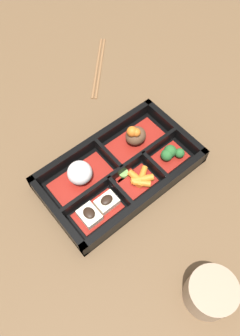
{
  "coord_description": "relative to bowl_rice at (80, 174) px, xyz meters",
  "views": [
    {
      "loc": [
        -0.23,
        -0.27,
        0.63
      ],
      "look_at": [
        0.0,
        0.0,
        0.03
      ],
      "focal_mm": 35.0,
      "sensor_mm": 36.0,
      "label": 1
    }
  ],
  "objects": [
    {
      "name": "ground_plane",
      "position": [
        0.08,
        -0.04,
        -0.03
      ],
      "size": [
        3.0,
        3.0,
        0.0
      ],
      "primitive_type": "plane",
      "color": "brown"
    },
    {
      "name": "bento_base",
      "position": [
        0.08,
        -0.04,
        -0.03
      ],
      "size": [
        0.34,
        0.2,
        0.01
      ],
      "color": "black",
      "rests_on": "ground_plane"
    },
    {
      "name": "bento_rim",
      "position": [
        0.08,
        -0.04,
        -0.01
      ],
      "size": [
        0.34,
        0.2,
        0.04
      ],
      "color": "black",
      "rests_on": "ground_plane"
    },
    {
      "name": "bowl_rice",
      "position": [
        0.0,
        0.0,
        0.0
      ],
      "size": [
        0.13,
        0.07,
        0.05
      ],
      "color": "maroon",
      "rests_on": "bento_base"
    },
    {
      "name": "bowl_stew",
      "position": [
        0.15,
        -0.0,
        -0.0
      ],
      "size": [
        0.13,
        0.07,
        0.06
      ],
      "color": "maroon",
      "rests_on": "bento_base"
    },
    {
      "name": "bowl_tofu",
      "position": [
        -0.02,
        -0.08,
        -0.01
      ],
      "size": [
        0.1,
        0.06,
        0.03
      ],
      "color": "maroon",
      "rests_on": "bento_base"
    },
    {
      "name": "bowl_carrots",
      "position": [
        0.09,
        -0.08,
        -0.01
      ],
      "size": [
        0.07,
        0.06,
        0.02
      ],
      "color": "maroon",
      "rests_on": "bento_base"
    },
    {
      "name": "bowl_greens",
      "position": [
        0.18,
        -0.08,
        -0.01
      ],
      "size": [
        0.08,
        0.06,
        0.03
      ],
      "color": "maroon",
      "rests_on": "bento_base"
    },
    {
      "name": "bowl_pickles",
      "position": [
        0.08,
        -0.05,
        -0.02
      ],
      "size": [
        0.04,
        0.03,
        0.01
      ],
      "color": "maroon",
      "rests_on": "bento_base"
    },
    {
      "name": "tea_cup",
      "position": [
        0.03,
        -0.33,
        0.0
      ],
      "size": [
        0.09,
        0.09,
        0.06
      ],
      "color": "gray",
      "rests_on": "ground_plane"
    },
    {
      "name": "chopsticks",
      "position": [
        0.24,
        0.25,
        -0.03
      ],
      "size": [
        0.17,
        0.18,
        0.01
      ],
      "color": "brown",
      "rests_on": "ground_plane"
    }
  ]
}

